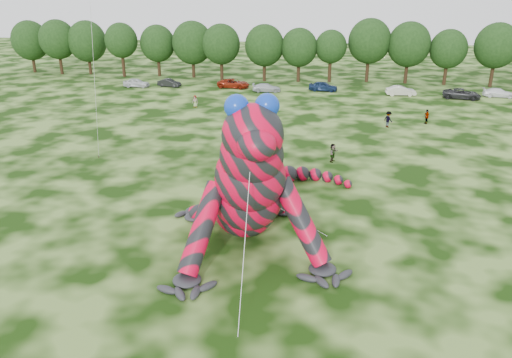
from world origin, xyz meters
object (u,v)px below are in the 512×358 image
at_px(flying_kite, 90,2).
at_px(car_5, 401,91).
at_px(spectator_4, 195,101).
at_px(tree_6, 221,52).
at_px(spectator_5, 333,153).
at_px(spectator_1, 254,130).
at_px(car_4, 323,86).
at_px(tree_4, 158,51).
at_px(tree_3, 122,50).
at_px(tree_8, 299,55).
at_px(spectator_2, 388,119).
at_px(car_3, 267,88).
at_px(tree_12, 447,57).
at_px(car_1, 169,83).
at_px(tree_5, 193,49).
at_px(tree_10, 369,50).
at_px(spectator_0, 235,135).
at_px(tree_0, 31,47).
at_px(tree_1, 59,47).
at_px(tree_9, 330,56).
at_px(car_2, 234,83).
at_px(tree_2, 88,48).
at_px(tree_11, 408,53).
at_px(car_7, 499,93).
at_px(tree_7, 264,53).
at_px(tree_13, 495,55).
at_px(car_0, 136,83).
at_px(car_6, 462,94).
at_px(inflatable_gecko, 241,156).

height_order(flying_kite, car_5, flying_kite).
bearing_deg(flying_kite, spectator_4, 87.84).
xyz_separation_m(tree_6, spectator_5, (19.63, -40.96, -3.87)).
distance_m(flying_kite, spectator_1, 21.31).
bearing_deg(car_4, tree_4, 79.98).
height_order(tree_3, car_5, tree_3).
height_order(tree_6, spectator_4, tree_6).
xyz_separation_m(tree_8, spectator_2, (12.55, -27.97, -3.52)).
bearing_deg(car_3, tree_8, -29.48).
xyz_separation_m(tree_6, tree_12, (37.57, 1.05, -0.26)).
bearing_deg(car_1, tree_5, 2.19).
xyz_separation_m(tree_10, spectator_0, (-15.50, -38.65, -4.31)).
bearing_deg(spectator_0, spectator_5, 97.82).
bearing_deg(tree_0, tree_1, -10.79).
bearing_deg(spectator_2, tree_9, -25.96).
relative_size(tree_0, tree_5, 0.97).
bearing_deg(car_2, tree_2, 80.33).
bearing_deg(car_1, car_4, -77.97).
distance_m(flying_kite, spectator_5, 24.44).
height_order(tree_2, tree_6, tree_2).
xyz_separation_m(tree_5, tree_11, (36.91, -0.24, 0.14)).
distance_m(tree_3, car_7, 62.48).
relative_size(flying_kite, car_5, 3.70).
relative_size(tree_3, tree_8, 1.06).
height_order(tree_7, tree_13, tree_13).
distance_m(tree_7, spectator_5, 43.02).
bearing_deg(tree_5, car_0, -122.47).
distance_m(tree_5, spectator_2, 43.25).
bearing_deg(tree_1, spectator_1, -40.42).
xyz_separation_m(car_4, car_7, (25.80, -0.68, -0.11)).
relative_size(tree_8, tree_9, 1.03).
xyz_separation_m(tree_12, car_1, (-44.66, -8.70, -3.86)).
bearing_deg(car_0, tree_3, 32.97).
distance_m(tree_8, tree_9, 5.30).
xyz_separation_m(tree_11, car_6, (6.59, -11.57, -4.29)).
distance_m(tree_11, spectator_1, 41.36).
bearing_deg(car_2, tree_4, 67.64).
bearing_deg(tree_2, spectator_4, -41.24).
xyz_separation_m(tree_4, tree_8, (25.42, -1.73, -0.06)).
distance_m(car_2, car_7, 40.17).
relative_size(tree_9, spectator_2, 4.58).
relative_size(inflatable_gecko, tree_8, 2.29).
relative_size(tree_8, car_7, 2.00).
relative_size(car_3, car_6, 0.82).
relative_size(tree_10, spectator_2, 5.54).
bearing_deg(car_0, car_6, -91.28).
distance_m(tree_7, car_1, 17.01).
height_order(tree_4, tree_8, tree_4).
xyz_separation_m(tree_12, car_0, (-49.83, -9.83, -3.77)).
xyz_separation_m(tree_2, car_6, (63.39, -12.13, -4.08)).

